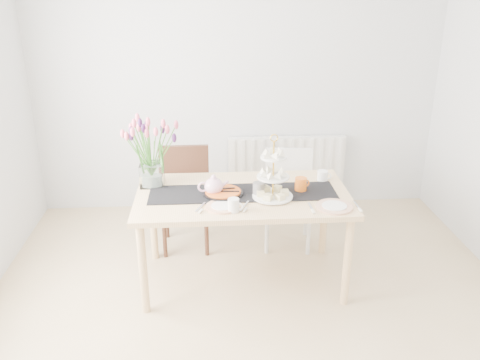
{
  "coord_description": "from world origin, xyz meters",
  "views": [
    {
      "loc": [
        -0.31,
        -2.69,
        2.27
      ],
      "look_at": [
        -0.08,
        0.74,
        0.88
      ],
      "focal_mm": 38.0,
      "sensor_mm": 36.0,
      "label": 1
    }
  ],
  "objects": [
    {
      "name": "chair_brown",
      "position": [
        -0.52,
        1.45,
        0.52
      ],
      "size": [
        0.44,
        0.44,
        0.89
      ],
      "rotation": [
        0.0,
        0.0,
        0.01
      ],
      "color": "#361D13",
      "rests_on": "ground"
    },
    {
      "name": "tart_tin",
      "position": [
        -0.2,
        0.77,
        0.77
      ],
      "size": [
        0.3,
        0.3,
        0.04
      ],
      "rotation": [
        0.0,
        0.0,
        -0.35
      ],
      "color": "black",
      "rests_on": "dining_table"
    },
    {
      "name": "cake_stand",
      "position": [
        0.16,
        0.69,
        0.88
      ],
      "size": [
        0.3,
        0.3,
        0.44
      ],
      "rotation": [
        0.0,
        0.0,
        -0.31
      ],
      "color": "gold",
      "rests_on": "dining_table"
    },
    {
      "name": "mug_white",
      "position": [
        -0.14,
        0.49,
        0.8
      ],
      "size": [
        0.11,
        0.11,
        0.09
      ],
      "primitive_type": "cylinder",
      "rotation": [
        0.0,
        0.0,
        -0.45
      ],
      "color": "silver",
      "rests_on": "dining_table"
    },
    {
      "name": "table_runner",
      "position": [
        -0.05,
        0.79,
        0.75
      ],
      "size": [
        1.4,
        0.35,
        0.01
      ],
      "primitive_type": "cube",
      "color": "black",
      "rests_on": "dining_table"
    },
    {
      "name": "radiator",
      "position": [
        0.5,
        2.19,
        0.45
      ],
      "size": [
        1.2,
        0.08,
        0.6
      ],
      "primitive_type": "cube",
      "color": "white",
      "rests_on": "room_shell"
    },
    {
      "name": "chair_white",
      "position": [
        0.4,
        1.42,
        0.49
      ],
      "size": [
        0.47,
        0.47,
        0.85
      ],
      "rotation": [
        0.0,
        0.0,
        -0.13
      ],
      "color": "silver",
      "rests_on": "ground"
    },
    {
      "name": "plate_right",
      "position": [
        0.57,
        0.5,
        0.76
      ],
      "size": [
        0.27,
        0.27,
        0.01
      ],
      "primitive_type": "cylinder",
      "rotation": [
        0.0,
        0.0,
        0.04
      ],
      "color": "silver",
      "rests_on": "dining_table"
    },
    {
      "name": "tulip_vase",
      "position": [
        -0.74,
        1.0,
        1.11
      ],
      "size": [
        0.66,
        0.66,
        0.56
      ],
      "rotation": [
        0.0,
        0.0,
        -0.3
      ],
      "color": "silver",
      "rests_on": "dining_table"
    },
    {
      "name": "cream_jug",
      "position": [
        0.6,
        1.0,
        0.79
      ],
      "size": [
        0.11,
        0.11,
        0.08
      ],
      "primitive_type": "cylinder",
      "rotation": [
        0.0,
        0.0,
        -0.42
      ],
      "color": "white",
      "rests_on": "dining_table"
    },
    {
      "name": "teapot",
      "position": [
        -0.27,
        0.78,
        0.82
      ],
      "size": [
        0.25,
        0.21,
        0.15
      ],
      "primitive_type": null,
      "rotation": [
        0.0,
        0.0,
        0.14
      ],
      "color": "silver",
      "rests_on": "dining_table"
    },
    {
      "name": "mug_grey",
      "position": [
        0.06,
        0.74,
        0.8
      ],
      "size": [
        0.12,
        0.12,
        0.11
      ],
      "primitive_type": "cylinder",
      "rotation": [
        0.0,
        0.0,
        0.78
      ],
      "color": "slate",
      "rests_on": "dining_table"
    },
    {
      "name": "mug_orange",
      "position": [
        0.39,
        0.81,
        0.8
      ],
      "size": [
        0.12,
        0.12,
        0.11
      ],
      "primitive_type": "cylinder",
      "rotation": [
        0.0,
        0.0,
        0.42
      ],
      "color": "orange",
      "rests_on": "dining_table"
    },
    {
      "name": "plate_left",
      "position": [
        -0.21,
        0.56,
        0.76
      ],
      "size": [
        0.32,
        0.32,
        0.01
      ],
      "primitive_type": "cylinder",
      "rotation": [
        0.0,
        0.0,
        -0.41
      ],
      "color": "silver",
      "rests_on": "dining_table"
    },
    {
      "name": "dining_table",
      "position": [
        -0.05,
        0.79,
        0.67
      ],
      "size": [
        1.6,
        0.9,
        0.75
      ],
      "color": "tan",
      "rests_on": "ground"
    },
    {
      "name": "room_shell",
      "position": [
        0.0,
        0.0,
        1.3
      ],
      "size": [
        4.5,
        4.5,
        4.5
      ],
      "color": "tan",
      "rests_on": "ground"
    }
  ]
}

